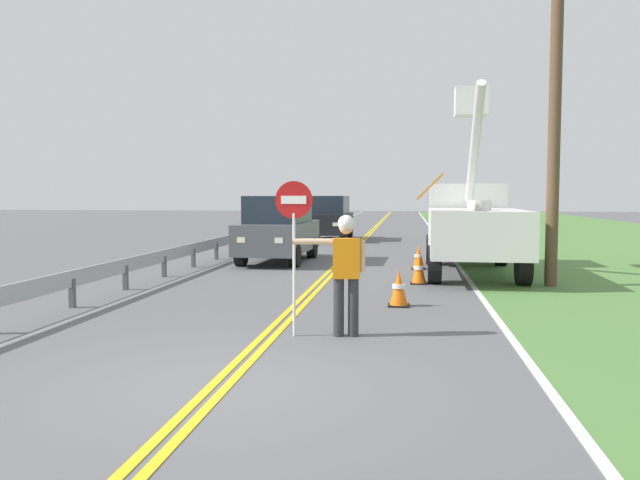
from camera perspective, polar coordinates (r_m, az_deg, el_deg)
name	(u,v)px	position (r m, az deg, el deg)	size (l,w,h in m)	color
ground_plane	(221,385)	(7.35, -8.89, -12.75)	(160.00, 160.00, 0.00)	#5B5B5E
centerline_yellow_left	(356,245)	(26.90, 3.23, -0.48)	(0.11, 110.00, 0.01)	yellow
centerline_yellow_right	(360,245)	(26.89, 3.61, -0.48)	(0.11, 110.00, 0.01)	yellow
edge_line_right	(444,246)	(26.86, 11.10, -0.55)	(0.12, 110.00, 0.01)	silver
edge_line_left	(275,244)	(27.40, -4.10, -0.40)	(0.12, 110.00, 0.01)	silver
flagger_worker	(345,267)	(9.48, 2.30, -2.45)	(1.08, 0.28, 1.83)	#2D2D33
stop_sign_paddle	(294,223)	(9.44, -2.37, 1.56)	(0.56, 0.04, 2.33)	silver
utility_bucket_truck	(471,221)	(18.00, 13.43, 1.65)	(2.79, 6.85, 5.17)	silver
oncoming_suv_nearest	(279,229)	(20.21, -3.74, 1.03)	(2.04, 4.66, 2.10)	#4C5156
oncoming_suv_second	(330,218)	(30.11, 0.87, 2.02)	(1.95, 4.62, 2.10)	black
utility_pole_near	(555,92)	(15.80, 20.43, 12.40)	(1.80, 0.28, 8.60)	brown
traffic_cone_lead	(399,289)	(12.22, 7.11, -4.38)	(0.40, 0.40, 0.70)	orange
traffic_cone_mid	(419,270)	(15.35, 8.90, -2.68)	(0.40, 0.40, 0.70)	orange
traffic_cone_tail	(419,258)	(18.40, 8.87, -1.57)	(0.40, 0.40, 0.70)	orange
guardrail_left_shoulder	(226,241)	(22.32, -8.46, -0.12)	(0.10, 32.00, 0.71)	#9EA0A3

